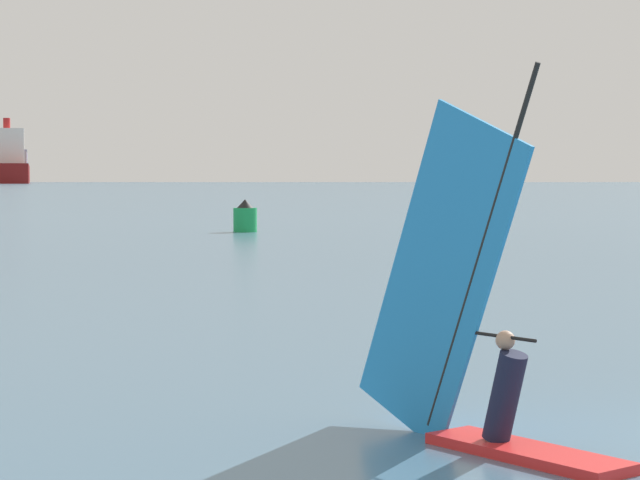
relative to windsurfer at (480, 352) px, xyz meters
The scene contains 4 objects.
windsurfer is the anchor object (origin of this frame).
cargo_ship 809.61m from the windsurfer, 101.37° to the left, with size 57.41×195.34×38.15m.
distant_headland 1672.18m from the windsurfer, 93.22° to the left, with size 1069.25×467.55×20.29m, color #4C564C.
channel_buoy 57.56m from the windsurfer, 93.15° to the left, with size 1.35×1.35×1.88m.
Camera 1 is at (-6.86, -13.63, 3.08)m, focal length 70.08 mm.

